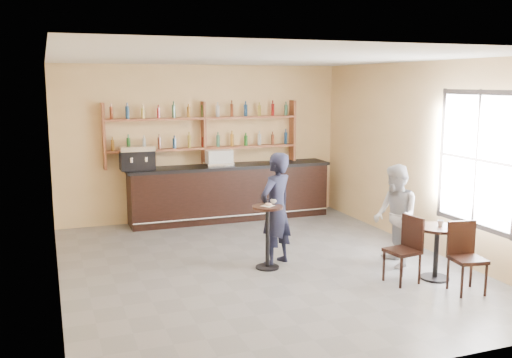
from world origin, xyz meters
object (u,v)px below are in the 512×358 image
object	(u,v)px
pastry_case	(218,158)
pedestal_table	(268,237)
espresso_machine	(137,158)
man_main	(276,209)
chair_south	(468,259)
bar_counter	(230,192)
patron_second	(395,216)
cafe_table	(436,253)
chair_west	(402,250)

from	to	relation	value
pastry_case	pedestal_table	distance (m)	3.36
espresso_machine	man_main	bearing A→B (deg)	-61.18
espresso_machine	pedestal_table	xyz separation A→B (m)	(1.46, -3.25, -0.90)
chair_south	pedestal_table	bearing A→B (deg)	147.21
bar_counter	patron_second	distance (m)	4.10
patron_second	man_main	bearing A→B (deg)	-99.35
man_main	patron_second	xyz separation A→B (m)	(1.71, -0.73, -0.09)
pedestal_table	chair_south	bearing A→B (deg)	-41.37
espresso_machine	cafe_table	xyz separation A→B (m)	(3.58, -4.57, -0.99)
bar_counter	chair_west	bearing A→B (deg)	-75.88
pastry_case	espresso_machine	bearing A→B (deg)	-174.95
man_main	chair_west	xyz separation A→B (m)	(1.37, -1.42, -0.41)
man_main	cafe_table	xyz separation A→B (m)	(1.92, -1.47, -0.49)
chair_west	patron_second	distance (m)	0.84
pastry_case	cafe_table	xyz separation A→B (m)	(1.93, -4.57, -0.92)
pedestal_table	patron_second	bearing A→B (deg)	-16.58
patron_second	espresso_machine	bearing A→B (deg)	-124.92
chair_west	pedestal_table	bearing A→B (deg)	-137.44
patron_second	bar_counter	bearing A→B (deg)	-145.26
chair_west	patron_second	bearing A→B (deg)	145.57
man_main	cafe_table	distance (m)	2.47
chair_west	espresso_machine	bearing A→B (deg)	-154.77
chair_west	chair_south	bearing A→B (deg)	34.05
espresso_machine	chair_west	size ratio (longest dim) A/B	0.68
cafe_table	patron_second	size ratio (longest dim) A/B	0.49
cafe_table	chair_west	world-z (taller)	chair_west
espresso_machine	patron_second	xyz separation A→B (m)	(3.37, -3.82, -0.59)
pastry_case	pedestal_table	xyz separation A→B (m)	(-0.19, -3.25, -0.83)
cafe_table	bar_counter	bearing A→B (deg)	110.26
espresso_machine	man_main	distance (m)	3.55
pastry_case	pedestal_table	bearing A→B (deg)	-88.28
man_main	chair_west	size ratio (longest dim) A/B	1.86
bar_counter	pedestal_table	size ratio (longest dim) A/B	4.33
chair_west	man_main	bearing A→B (deg)	-144.68
pedestal_table	bar_counter	bearing A→B (deg)	82.36
bar_counter	cafe_table	bearing A→B (deg)	-69.74
bar_counter	espresso_machine	distance (m)	2.06
pedestal_table	cafe_table	bearing A→B (deg)	-31.75
espresso_machine	patron_second	size ratio (longest dim) A/B	0.41
cafe_table	espresso_machine	bearing A→B (deg)	128.12
pastry_case	patron_second	world-z (taller)	patron_second
bar_counter	man_main	xyz separation A→B (m)	(-0.23, -3.10, 0.31)
espresso_machine	pastry_case	distance (m)	1.65
pedestal_table	chair_west	size ratio (longest dim) A/B	1.03
pedestal_table	man_main	size ratio (longest dim) A/B	0.55
man_main	chair_south	distance (m)	2.89
bar_counter	man_main	distance (m)	3.12
pastry_case	patron_second	bearing A→B (deg)	-60.73
chair_south	patron_second	xyz separation A→B (m)	(-0.26, 1.35, 0.32)
chair_west	chair_south	size ratio (longest dim) A/B	0.99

